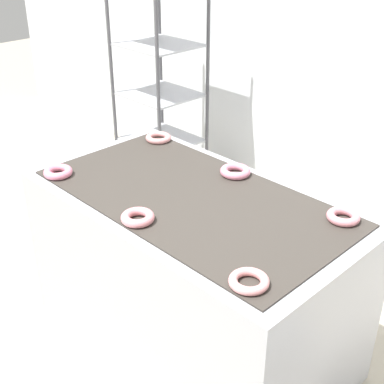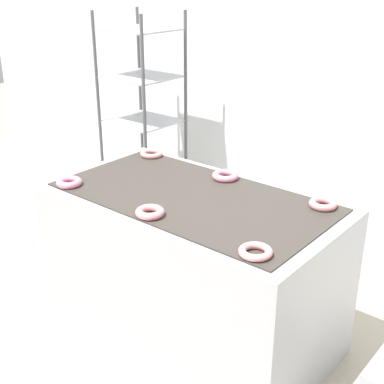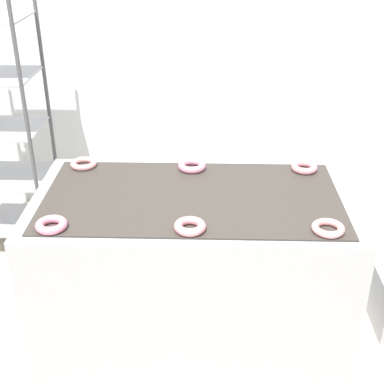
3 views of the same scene
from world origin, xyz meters
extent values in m
cube|color=silver|center=(0.00, 2.12, 1.40)|extent=(8.00, 0.05, 2.80)
cube|color=#A8AAB2|center=(0.00, 0.67, 0.42)|extent=(1.52, 0.84, 0.83)
cube|color=#38332D|center=(0.00, 0.67, 0.83)|extent=(1.39, 0.74, 0.01)
cube|color=#262628|center=(0.42, 0.29, 0.58)|extent=(0.12, 0.07, 0.10)
cylinder|color=#4C4C51|center=(-1.45, 1.32, 0.81)|extent=(0.02, 0.02, 1.63)
cylinder|color=#4C4C51|center=(-0.97, 1.32, 0.81)|extent=(0.02, 0.02, 1.63)
cylinder|color=#4C4C51|center=(-1.45, 1.76, 0.81)|extent=(0.02, 0.02, 1.63)
cylinder|color=#4C4C51|center=(-0.97, 1.76, 0.81)|extent=(0.02, 0.02, 1.63)
cube|color=#A8AAB2|center=(-1.21, 1.54, 0.16)|extent=(0.48, 0.44, 0.01)
cube|color=#A8AAB2|center=(-1.21, 1.54, 0.50)|extent=(0.48, 0.44, 0.01)
cube|color=#A8AAB2|center=(-1.21, 1.54, 0.83)|extent=(0.48, 0.44, 0.01)
cube|color=#A8AAB2|center=(-1.21, 1.54, 1.16)|extent=(0.48, 0.44, 0.01)
cube|color=#A8AAB2|center=(-1.21, 1.54, 1.50)|extent=(0.48, 0.44, 0.01)
torus|color=pink|center=(-0.59, 0.36, 0.86)|extent=(0.14, 0.14, 0.04)
torus|color=pink|center=(0.00, 0.36, 0.86)|extent=(0.14, 0.14, 0.04)
torus|color=pink|center=(0.58, 0.37, 0.85)|extent=(0.14, 0.14, 0.03)
torus|color=#DA9090|center=(-0.58, 0.98, 0.85)|extent=(0.14, 0.14, 0.03)
torus|color=pink|center=(-0.01, 0.96, 0.86)|extent=(0.14, 0.14, 0.04)
torus|color=pink|center=(0.57, 0.96, 0.86)|extent=(0.13, 0.13, 0.04)
camera|label=1|loc=(1.47, -0.77, 1.96)|focal=50.00mm
camera|label=2|loc=(1.58, -1.24, 1.91)|focal=50.00mm
camera|label=3|loc=(0.06, -1.55, 2.04)|focal=50.00mm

